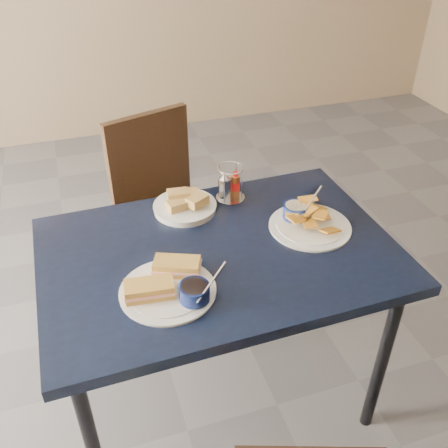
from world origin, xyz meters
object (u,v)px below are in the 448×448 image
object	(u,v)px
chair_far	(167,194)
plantain_plate	(305,220)
dining_table	(219,266)
condiment_caddy	(229,186)
bread_basket	(185,205)
sandwich_plate	(171,285)

from	to	relation	value
chair_far	plantain_plate	size ratio (longest dim) A/B	3.09
dining_table	condiment_caddy	world-z (taller)	condiment_caddy
chair_far	bread_basket	xyz separation A→B (m)	(-0.03, -0.52, 0.27)
sandwich_plate	bread_basket	distance (m)	0.43
sandwich_plate	bread_basket	size ratio (longest dim) A/B	1.35
bread_basket	dining_table	bearing A→B (deg)	-79.91
plantain_plate	sandwich_plate	bearing A→B (deg)	-160.43
sandwich_plate	plantain_plate	world-z (taller)	same
bread_basket	condiment_caddy	distance (m)	0.18
chair_far	sandwich_plate	world-z (taller)	chair_far
dining_table	plantain_plate	distance (m)	0.35
dining_table	sandwich_plate	world-z (taller)	sandwich_plate
chair_far	sandwich_plate	distance (m)	0.98
chair_far	dining_table	bearing A→B (deg)	-88.77
bread_basket	condiment_caddy	world-z (taller)	condiment_caddy
chair_far	bread_basket	distance (m)	0.59
dining_table	condiment_caddy	bearing A→B (deg)	65.62
condiment_caddy	dining_table	bearing A→B (deg)	-114.38
plantain_plate	condiment_caddy	size ratio (longest dim) A/B	2.11
chair_far	bread_basket	size ratio (longest dim) A/B	3.88
plantain_plate	condiment_caddy	xyz separation A→B (m)	(-0.20, 0.25, 0.04)
chair_far	bread_basket	bearing A→B (deg)	-93.31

